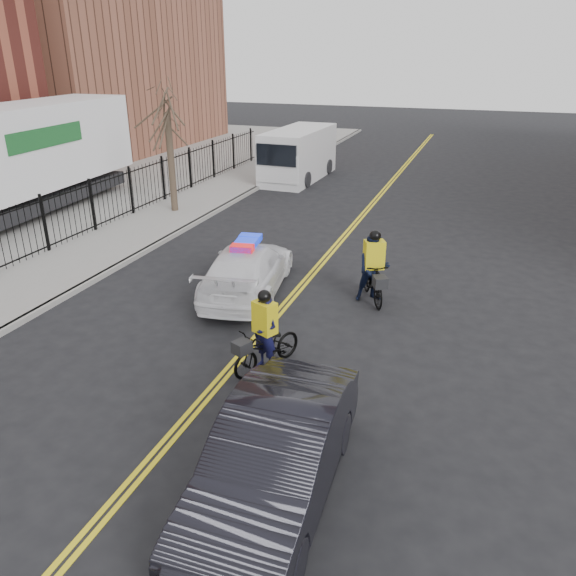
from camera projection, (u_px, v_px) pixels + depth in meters
The scene contains 13 objects.
ground at pixel (243, 354), 12.94m from camera, with size 120.00×120.00×0.00m, color black.
center_line_left at pixel (333, 247), 19.88m from camera, with size 0.10×60.00×0.01m, color yellow.
center_line_right at pixel (337, 248), 19.83m from camera, with size 0.10×60.00×0.01m, color yellow.
sidewalk at pixel (152, 225), 22.15m from camera, with size 3.00×60.00×0.15m, color gray.
curb at pixel (185, 229), 21.69m from camera, with size 0.20×60.00×0.15m, color gray.
iron_fence at pixel (117, 199), 22.26m from camera, with size 0.12×28.00×2.00m, color black, non-canonical shape.
warehouse_far at pixel (73, 40), 38.08m from camera, with size 14.00×18.00×14.00m, color brown.
street_tree at pixel (168, 128), 22.55m from camera, with size 3.20×3.20×4.80m.
police_cruiser at pixel (247, 269), 15.95m from camera, with size 2.76×5.15×1.58m.
dark_sedan at pixel (274, 459), 8.47m from camera, with size 1.67×4.80×1.58m, color black.
cargo_van at pixel (297, 155), 29.65m from camera, with size 2.56×6.30×2.61m.
cyclist_near at pixel (265, 342), 12.14m from camera, with size 1.39×2.00×1.86m.
cyclist_far at pixel (373, 273), 15.38m from camera, with size 1.42×2.06×2.04m.
Camera 1 is at (4.79, -10.28, 6.50)m, focal length 35.00 mm.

